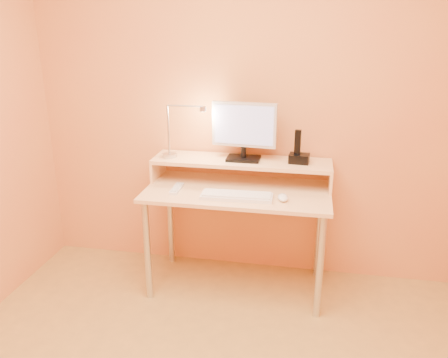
% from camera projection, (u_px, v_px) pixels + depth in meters
% --- Properties ---
extents(wall_back, '(3.00, 0.04, 2.50)m').
position_uv_depth(wall_back, '(246.00, 101.00, 3.06)').
color(wall_back, '#D38D48').
rests_on(wall_back, floor).
extents(desk_leg_fl, '(0.04, 0.04, 0.69)m').
position_uv_depth(desk_leg_fl, '(147.00, 251.00, 2.92)').
color(desk_leg_fl, '#BEBEC0').
rests_on(desk_leg_fl, floor).
extents(desk_leg_fr, '(0.04, 0.04, 0.69)m').
position_uv_depth(desk_leg_fr, '(320.00, 267.00, 2.72)').
color(desk_leg_fr, '#BEBEC0').
rests_on(desk_leg_fr, floor).
extents(desk_leg_bl, '(0.04, 0.04, 0.69)m').
position_uv_depth(desk_leg_bl, '(170.00, 220.00, 3.38)').
color(desk_leg_bl, '#BEBEC0').
rests_on(desk_leg_bl, floor).
extents(desk_leg_br, '(0.04, 0.04, 0.69)m').
position_uv_depth(desk_leg_br, '(319.00, 232.00, 3.19)').
color(desk_leg_br, '#BEBEC0').
rests_on(desk_leg_br, floor).
extents(desk_lower, '(1.20, 0.60, 0.02)m').
position_uv_depth(desk_lower, '(238.00, 191.00, 2.94)').
color(desk_lower, '#EFB37B').
rests_on(desk_lower, floor).
extents(shelf_riser_left, '(0.02, 0.30, 0.14)m').
position_uv_depth(shelf_riser_left, '(158.00, 168.00, 3.16)').
color(shelf_riser_left, '#EFB37B').
rests_on(shelf_riser_left, desk_lower).
extents(shelf_riser_right, '(0.02, 0.30, 0.14)m').
position_uv_depth(shelf_riser_right, '(330.00, 178.00, 2.94)').
color(shelf_riser_right, '#EFB37B').
rests_on(shelf_riser_right, desk_lower).
extents(desk_shelf, '(1.20, 0.30, 0.02)m').
position_uv_depth(desk_shelf, '(241.00, 161.00, 3.02)').
color(desk_shelf, '#EFB37B').
rests_on(desk_shelf, desk_lower).
extents(monitor_foot, '(0.22, 0.16, 0.02)m').
position_uv_depth(monitor_foot, '(243.00, 158.00, 3.01)').
color(monitor_foot, black).
rests_on(monitor_foot, desk_shelf).
extents(monitor_neck, '(0.04, 0.04, 0.07)m').
position_uv_depth(monitor_neck, '(244.00, 152.00, 3.00)').
color(monitor_neck, black).
rests_on(monitor_neck, monitor_foot).
extents(monitor_panel, '(0.43, 0.07, 0.29)m').
position_uv_depth(monitor_panel, '(244.00, 125.00, 2.95)').
color(monitor_panel, silver).
rests_on(monitor_panel, monitor_neck).
extents(monitor_back, '(0.39, 0.05, 0.25)m').
position_uv_depth(monitor_back, '(245.00, 124.00, 2.97)').
color(monitor_back, black).
rests_on(monitor_back, monitor_panel).
extents(monitor_screen, '(0.39, 0.04, 0.25)m').
position_uv_depth(monitor_screen, '(244.00, 125.00, 2.93)').
color(monitor_screen, '#A4A6E2').
rests_on(monitor_screen, monitor_panel).
extents(lamp_base, '(0.10, 0.10, 0.02)m').
position_uv_depth(lamp_base, '(169.00, 155.00, 3.08)').
color(lamp_base, '#BEBEC0').
rests_on(lamp_base, desk_shelf).
extents(lamp_post, '(0.01, 0.01, 0.33)m').
position_uv_depth(lamp_post, '(168.00, 130.00, 3.02)').
color(lamp_post, '#BEBEC0').
rests_on(lamp_post, lamp_base).
extents(lamp_arm, '(0.24, 0.01, 0.01)m').
position_uv_depth(lamp_arm, '(185.00, 106.00, 2.94)').
color(lamp_arm, '#BEBEC0').
rests_on(lamp_arm, lamp_post).
extents(lamp_head, '(0.04, 0.04, 0.03)m').
position_uv_depth(lamp_head, '(203.00, 109.00, 2.93)').
color(lamp_head, '#BEBEC0').
rests_on(lamp_head, lamp_arm).
extents(lamp_bulb, '(0.03, 0.03, 0.00)m').
position_uv_depth(lamp_bulb, '(203.00, 111.00, 2.93)').
color(lamp_bulb, '#FFEAC6').
rests_on(lamp_bulb, lamp_head).
extents(phone_dock, '(0.14, 0.11, 0.06)m').
position_uv_depth(phone_dock, '(299.00, 158.00, 2.94)').
color(phone_dock, black).
rests_on(phone_dock, desk_shelf).
extents(phone_handset, '(0.04, 0.03, 0.16)m').
position_uv_depth(phone_handset, '(298.00, 142.00, 2.91)').
color(phone_handset, black).
rests_on(phone_handset, phone_dock).
extents(phone_led, '(0.01, 0.00, 0.04)m').
position_uv_depth(phone_led, '(306.00, 161.00, 2.89)').
color(phone_led, '#2646FF').
rests_on(phone_led, phone_dock).
extents(keyboard, '(0.45, 0.16, 0.02)m').
position_uv_depth(keyboard, '(237.00, 196.00, 2.79)').
color(keyboard, silver).
rests_on(keyboard, desk_lower).
extents(mouse, '(0.08, 0.12, 0.04)m').
position_uv_depth(mouse, '(283.00, 197.00, 2.75)').
color(mouse, white).
rests_on(mouse, desk_lower).
extents(remote_control, '(0.06, 0.19, 0.02)m').
position_uv_depth(remote_control, '(177.00, 189.00, 2.92)').
color(remote_control, silver).
rests_on(remote_control, desk_lower).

